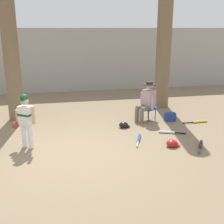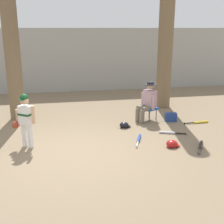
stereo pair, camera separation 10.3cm
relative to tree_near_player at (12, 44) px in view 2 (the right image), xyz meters
name	(u,v)px [view 2 (the right image)]	position (x,y,z in m)	size (l,w,h in m)	color
ground_plane	(76,153)	(1.61, -2.95, -2.28)	(60.00, 60.00, 0.00)	#7F6B51
concrete_back_wall	(65,60)	(1.61, 3.90, -0.91)	(18.00, 0.36, 2.75)	#9E9E99
tree_near_player	(12,44)	(0.00, 0.00, 0.00)	(0.76, 0.76, 5.37)	brown
tree_behind_spectator	(166,34)	(4.97, 0.51, 0.26)	(0.73, 0.73, 5.81)	brown
young_ballplayer	(25,117)	(0.49, -2.38, -1.54)	(0.60, 0.39, 1.31)	white
folding_stool	(149,109)	(4.00, -0.94, -1.92)	(0.54, 0.54, 0.41)	#194C9E
seated_spectator	(147,101)	(3.91, -0.99, -1.64)	(0.66, 0.56, 1.20)	#6B6051
handbag_beside_stool	(171,117)	(4.61, -1.17, -2.15)	(0.34, 0.18, 0.26)	navy
bat_blue_youth	(139,139)	(3.23, -2.49, -2.25)	(0.35, 0.75, 0.07)	#2347AD
bat_black_composite	(201,146)	(4.57, -3.19, -2.25)	(0.47, 0.69, 0.07)	black
bat_aluminum_silver	(169,133)	(4.17, -2.19, -2.25)	(0.68, 0.32, 0.07)	#B7BCC6
bat_yellow_trainer	(199,122)	(5.38, -1.51, -2.25)	(0.79, 0.10, 0.07)	yellow
batting_helmet_black	(124,125)	(3.08, -1.48, -2.21)	(0.31, 0.24, 0.18)	black
batting_helmet_red	(172,144)	(3.89, -3.05, -2.20)	(0.32, 0.25, 0.19)	#A81919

